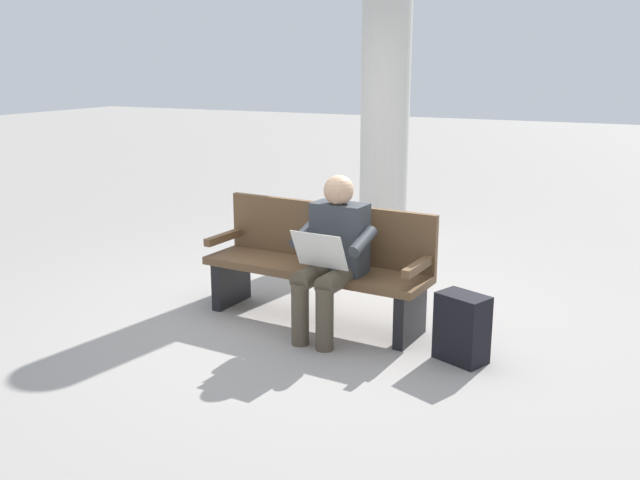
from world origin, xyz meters
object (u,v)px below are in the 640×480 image
at_px(bench_near, 319,262).
at_px(backpack, 463,328).
at_px(person_seated, 332,252).
at_px(support_pillar, 386,78).

bearing_deg(bench_near, backpack, 170.18).
bearing_deg(bench_near, person_seated, 136.46).
relative_size(bench_near, backpack, 3.90).
relative_size(person_seated, support_pillar, 0.33).
height_order(backpack, support_pillar, support_pillar).
xyz_separation_m(bench_near, person_seated, (-0.23, 0.25, 0.17)).
bearing_deg(person_seated, backpack, -178.91).
xyz_separation_m(backpack, support_pillar, (1.63, -2.77, 1.56)).
relative_size(backpack, support_pillar, 0.13).
bearing_deg(support_pillar, bench_near, 99.47).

